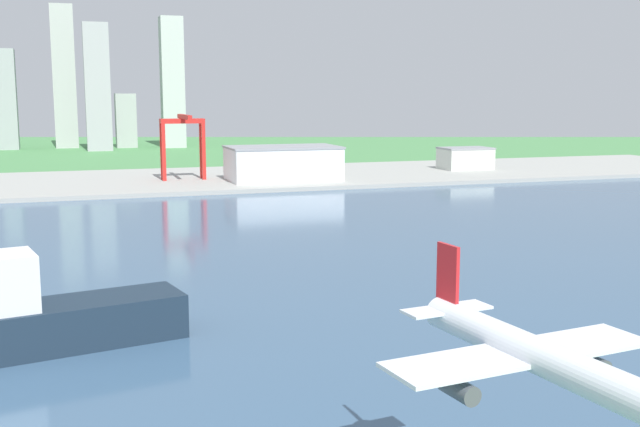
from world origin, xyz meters
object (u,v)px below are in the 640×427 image
(airplane_landing, at_px, (535,356))
(port_crane_red, at_px, (183,132))
(warehouse_annex, at_px, (465,158))
(cargo_ship, at_px, (20,317))
(warehouse_main, at_px, (283,163))

(airplane_landing, distance_m, port_crane_red, 401.04)
(warehouse_annex, bearing_deg, airplane_landing, -118.00)
(cargo_ship, relative_size, warehouse_main, 0.96)
(cargo_ship, xyz_separation_m, warehouse_annex, (275.95, 311.45, 2.09))
(airplane_landing, bearing_deg, warehouse_annex, 62.00)
(airplane_landing, height_order, port_crane_red, port_crane_red)
(port_crane_red, bearing_deg, airplane_landing, -92.82)
(warehouse_annex, bearing_deg, port_crane_red, -177.66)
(cargo_ship, bearing_deg, port_crane_red, 75.50)
(cargo_ship, relative_size, port_crane_red, 1.52)
(warehouse_main, relative_size, warehouse_annex, 1.94)
(airplane_landing, xyz_separation_m, port_crane_red, (19.71, 400.51, 6.05))
(airplane_landing, relative_size, warehouse_main, 0.61)
(airplane_landing, relative_size, port_crane_red, 0.97)
(airplane_landing, distance_m, cargo_ship, 114.83)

